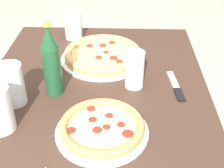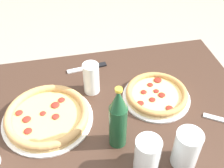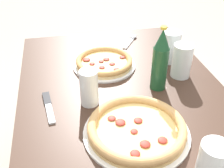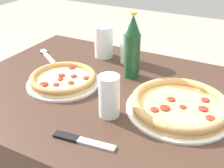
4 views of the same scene
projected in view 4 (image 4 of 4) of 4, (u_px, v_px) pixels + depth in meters
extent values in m
cube|color=#3D281E|center=(112.00, 168.00, 1.20)|extent=(1.11, 0.80, 0.77)
cylinder|color=silver|center=(64.00, 83.00, 1.06)|extent=(0.27, 0.27, 0.01)
cylinder|color=#E5C689|center=(63.00, 80.00, 1.05)|extent=(0.25, 0.25, 0.01)
cylinder|color=#EACC7F|center=(63.00, 79.00, 1.05)|extent=(0.22, 0.22, 0.00)
torus|color=tan|center=(63.00, 77.00, 1.05)|extent=(0.25, 0.25, 0.02)
ellipsoid|color=maroon|center=(61.00, 75.00, 1.06)|extent=(0.03, 0.03, 0.01)
ellipsoid|color=maroon|center=(74.00, 76.00, 1.06)|extent=(0.03, 0.03, 0.01)
ellipsoid|color=maroon|center=(86.00, 78.00, 1.04)|extent=(0.03, 0.03, 0.01)
ellipsoid|color=maroon|center=(44.00, 84.00, 1.00)|extent=(0.03, 0.03, 0.01)
ellipsoid|color=maroon|center=(60.00, 79.00, 1.04)|extent=(0.02, 0.02, 0.01)
ellipsoid|color=maroon|center=(72.00, 67.00, 1.12)|extent=(0.03, 0.03, 0.01)
ellipsoid|color=maroon|center=(71.00, 83.00, 1.01)|extent=(0.02, 0.02, 0.01)
ellipsoid|color=maroon|center=(56.00, 84.00, 1.00)|extent=(0.02, 0.02, 0.01)
cylinder|color=white|center=(179.00, 109.00, 0.90)|extent=(0.34, 0.34, 0.01)
cylinder|color=tan|center=(179.00, 107.00, 0.90)|extent=(0.31, 0.31, 0.01)
cylinder|color=#E5C170|center=(179.00, 105.00, 0.89)|extent=(0.27, 0.27, 0.00)
torus|color=tan|center=(179.00, 103.00, 0.89)|extent=(0.31, 0.31, 0.03)
ellipsoid|color=maroon|center=(210.00, 118.00, 0.82)|extent=(0.03, 0.03, 0.01)
ellipsoid|color=maroon|center=(172.00, 98.00, 0.92)|extent=(0.03, 0.03, 0.01)
ellipsoid|color=maroon|center=(165.00, 108.00, 0.87)|extent=(0.03, 0.03, 0.01)
ellipsoid|color=maroon|center=(203.00, 109.00, 0.86)|extent=(0.03, 0.03, 0.01)
ellipsoid|color=maroon|center=(154.00, 109.00, 0.86)|extent=(0.03, 0.03, 0.01)
ellipsoid|color=maroon|center=(205.00, 100.00, 0.91)|extent=(0.03, 0.03, 0.01)
ellipsoid|color=maroon|center=(183.00, 107.00, 0.88)|extent=(0.02, 0.02, 0.01)
cylinder|color=white|center=(130.00, 47.00, 1.20)|extent=(0.08, 0.08, 0.14)
cylinder|color=orange|center=(130.00, 50.00, 1.21)|extent=(0.07, 0.07, 0.11)
cylinder|color=white|center=(104.00, 42.00, 1.25)|extent=(0.08, 0.08, 0.14)
cylinder|color=maroon|center=(104.00, 49.00, 1.27)|extent=(0.07, 0.07, 0.06)
cylinder|color=white|center=(109.00, 96.00, 0.85)|extent=(0.07, 0.07, 0.14)
cylinder|color=silver|center=(109.00, 102.00, 0.86)|extent=(0.05, 0.05, 0.09)
cylinder|color=#194728|center=(132.00, 56.00, 1.07)|extent=(0.06, 0.06, 0.17)
cone|color=#194728|center=(133.00, 25.00, 1.01)|extent=(0.06, 0.06, 0.07)
cylinder|color=gold|center=(134.00, 13.00, 0.99)|extent=(0.02, 0.02, 0.01)
cube|color=black|center=(66.00, 136.00, 0.78)|extent=(0.08, 0.03, 0.01)
cube|color=silver|center=(96.00, 144.00, 0.76)|extent=(0.11, 0.03, 0.01)
cube|color=silver|center=(49.00, 58.00, 1.26)|extent=(0.12, 0.09, 0.01)
ellipsoid|color=silver|center=(44.00, 51.00, 1.32)|extent=(0.06, 0.05, 0.02)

